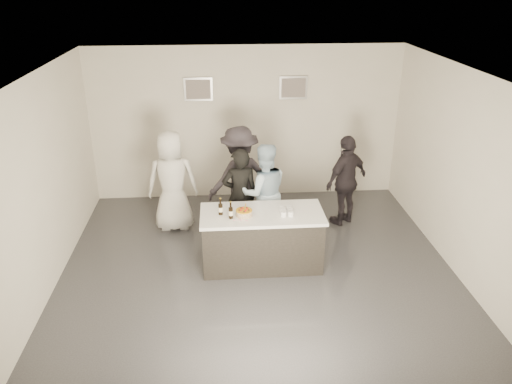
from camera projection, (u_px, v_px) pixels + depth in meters
floor at (258, 274)px, 7.60m from camera, size 6.00×6.00×0.00m
ceiling at (259, 76)px, 6.38m from camera, size 6.00×6.00×0.00m
wall_back at (246, 124)px, 9.73m from camera, size 6.00×0.04×3.00m
wall_front at (287, 320)px, 4.26m from camera, size 6.00×0.04×3.00m
wall_left at (39, 190)px, 6.78m from camera, size 0.04×6.00×3.00m
wall_right at (465, 177)px, 7.20m from camera, size 0.04×6.00×3.00m
picture_left at (198, 89)px, 9.35m from camera, size 0.54×0.04×0.44m
picture_right at (293, 88)px, 9.48m from camera, size 0.54×0.04×0.44m
bar_counter at (262, 239)px, 7.68m from camera, size 1.86×0.86×0.90m
cake at (244, 213)px, 7.40m from camera, size 0.24×0.24×0.08m
beer_bottle_a at (220, 207)px, 7.40m from camera, size 0.07×0.07×0.26m
beer_bottle_b at (231, 210)px, 7.28m from camera, size 0.07×0.07×0.26m
tumbler_cluster at (286, 211)px, 7.48m from camera, size 0.19×0.30×0.08m
candles at (241, 221)px, 7.25m from camera, size 0.24×0.08×0.01m
person_main_black at (240, 195)px, 8.28m from camera, size 0.64×0.45×1.64m
person_main_blue at (264, 193)px, 8.31m from camera, size 0.90×0.75×1.70m
person_guest_left at (172, 181)px, 8.63m from camera, size 0.90×0.61×1.80m
person_guest_right at (346, 180)px, 8.84m from camera, size 1.03×0.89×1.66m
person_guest_back at (240, 177)px, 8.77m from camera, size 1.36×1.13×1.83m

